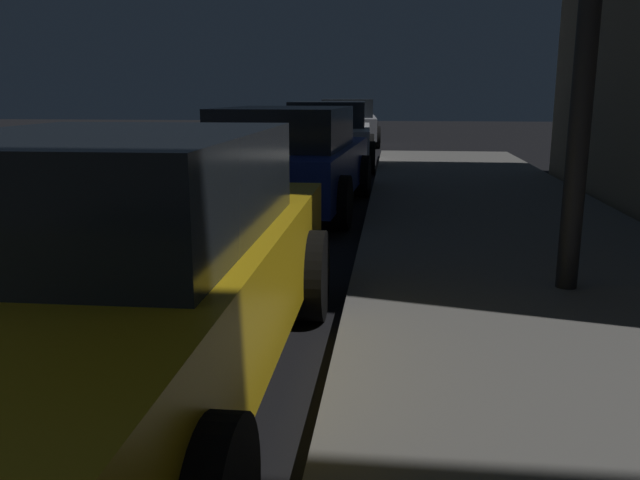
# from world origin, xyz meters

# --- Properties ---
(car_yellow_cab) EXTENTS (2.06, 4.50, 1.43)m
(car_yellow_cab) POSITION_xyz_m (2.85, 3.92, 0.71)
(car_yellow_cab) COLOR gold
(car_yellow_cab) RESTS_ON ground
(car_blue) EXTENTS (2.23, 4.27, 1.43)m
(car_blue) POSITION_xyz_m (2.85, 9.83, 0.72)
(car_blue) COLOR navy
(car_blue) RESTS_ON ground
(car_white) EXTENTS (2.22, 4.12, 1.43)m
(car_white) POSITION_xyz_m (2.85, 15.44, 0.70)
(car_white) COLOR silver
(car_white) RESTS_ON ground
(car_silver) EXTENTS (2.16, 4.17, 1.43)m
(car_silver) POSITION_xyz_m (2.85, 21.59, 0.71)
(car_silver) COLOR #B7B7BF
(car_silver) RESTS_ON ground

